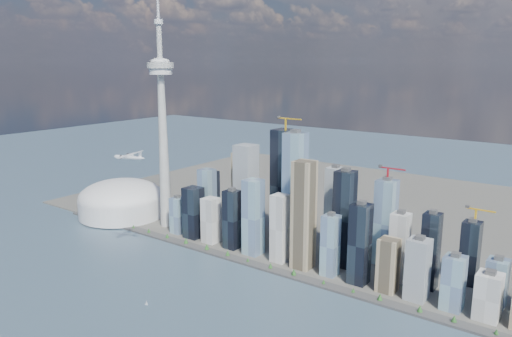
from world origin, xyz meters
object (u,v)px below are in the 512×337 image
Objects in this scene: needle_tower at (162,122)px; airplane at (129,157)px; dome_stadium at (122,200)px; sailboat_west at (147,303)px.

needle_tower reaches higher than airplane.
needle_tower reaches higher than dome_stadium.
dome_stadium is at bearing -175.91° from needle_tower.
airplane is at bearing 144.02° from sailboat_west.
needle_tower reaches higher than sailboat_west.
needle_tower is 241.40m from dome_stadium.
sailboat_west is at bearing -48.41° from needle_tower.
airplane is at bearing -58.16° from needle_tower.
needle_tower is at bearing 104.61° from airplane.
airplane reaches higher than dome_stadium.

